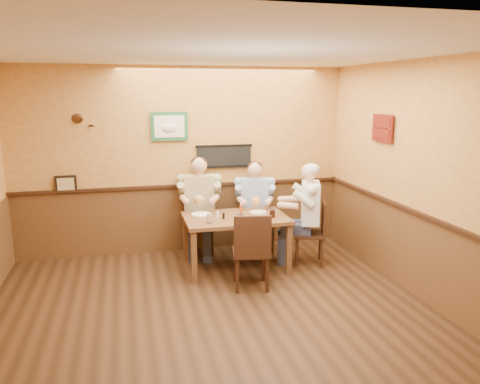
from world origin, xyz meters
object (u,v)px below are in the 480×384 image
Objects in this scene: chair_back_right at (254,223)px; hot_sauce_bottle at (241,210)px; chair_back_left at (200,223)px; chair_near_side at (251,250)px; diner_tan_shirt at (200,211)px; water_glass_left at (210,219)px; cola_tumbler at (272,214)px; water_glass_mid at (241,219)px; diner_blue_polo at (254,211)px; pepper_shaker at (224,216)px; diner_white_elder at (310,219)px; chair_right_end at (309,232)px; dining_table at (236,223)px; salt_shaker at (218,215)px.

hot_sauce_bottle is at bearing -106.99° from chair_back_right.
chair_back_left is 0.84m from chair_back_right.
diner_tan_shirt is (-0.41, 1.42, 0.18)m from chair_near_side.
water_glass_left is 1.07× the size of cola_tumbler.
water_glass_mid is at bearing -63.15° from diner_tan_shirt.
diner_blue_polo reaches higher than pepper_shaker.
diner_tan_shirt is 8.08× the size of hot_sauce_bottle.
water_glass_left is at bearing -63.09° from diner_white_elder.
water_glass_left is at bearing -151.45° from hot_sauce_bottle.
diner_tan_shirt is (-0.83, 0.08, 0.23)m from chair_back_right.
water_glass_mid is at bearing -62.13° from pepper_shaker.
diner_tan_shirt is at bearing 88.25° from water_glass_left.
diner_white_elder reaches higher than chair_near_side.
diner_white_elder is 11.92× the size of water_glass_left.
chair_right_end reaches higher than pepper_shaker.
dining_table is at bearing -53.84° from diner_tan_shirt.
cola_tumbler is at bearing -121.12° from chair_near_side.
dining_table is 0.85m from chair_back_right.
pepper_shaker is (-0.16, 0.30, -0.02)m from water_glass_mid.
chair_back_left is 11.47× the size of pepper_shaker.
dining_table is 17.22× the size of pepper_shaker.
hot_sauce_bottle is at bearing 24.28° from pepper_shaker.
dining_table is 12.84× the size of water_glass_left.
hot_sauce_bottle is at bearing 8.97° from salt_shaker.
hot_sauce_bottle reaches higher than water_glass_left.
chair_near_side is at bearing -39.35° from chair_right_end.
dining_table is at bearing 86.22° from water_glass_mid.
water_glass_left is 0.56m from hot_sauce_bottle.
diner_blue_polo is at bearing 49.84° from pepper_shaker.
chair_near_side is 12.06× the size of pepper_shaker.
chair_near_side reaches higher than cola_tumbler.
dining_table is 0.85m from diner_tan_shirt.
chair_right_end is at bearing -2.33° from dining_table.
chair_back_right is at bearing -119.92° from diner_white_elder.
diner_white_elder is (1.07, -0.04, -0.01)m from dining_table.
diner_tan_shirt reaches higher than water_glass_left.
dining_table is 0.20m from hot_sauce_bottle.
dining_table is at bearing 29.50° from water_glass_left.
chair_back_right is at bearing 0.00° from diner_blue_polo.
water_glass_left is at bearing -120.35° from diner_blue_polo.
diner_white_elder is 1.33m from salt_shaker.
diner_blue_polo is at bearing 59.86° from hot_sauce_bottle.
dining_table is 0.29m from salt_shaker.
cola_tumbler is 1.25× the size of pepper_shaker.
water_glass_mid is (0.35, -1.15, 0.15)m from diner_tan_shirt.
salt_shaker reaches higher than pepper_shaker.
diner_tan_shirt is 1.26m from cola_tumbler.
salt_shaker is (-0.29, 0.65, 0.30)m from chair_near_side.
chair_back_right is (0.83, -0.08, -0.03)m from chair_back_left.
dining_table is 16.00× the size of salt_shaker.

